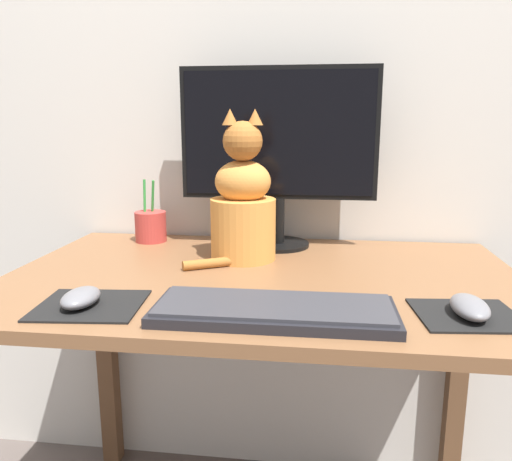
{
  "coord_description": "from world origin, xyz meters",
  "views": [
    {
      "loc": [
        0.12,
        -1.05,
        1.07
      ],
      "look_at": [
        -0.01,
        -0.06,
        0.86
      ],
      "focal_mm": 35.0,
      "sensor_mm": 36.0,
      "label": 1
    }
  ],
  "objects_px": {
    "computer_mouse_right": "(470,307)",
    "cat": "(243,205)",
    "keyboard": "(274,310)",
    "monitor": "(278,145)",
    "computer_mouse_left": "(81,298)",
    "pen_cup": "(151,226)"
  },
  "relations": [
    {
      "from": "monitor",
      "to": "computer_mouse_left",
      "type": "relative_size",
      "value": 5.28
    },
    {
      "from": "keyboard",
      "to": "cat",
      "type": "distance_m",
      "value": 0.4
    },
    {
      "from": "monitor",
      "to": "computer_mouse_left",
      "type": "distance_m",
      "value": 0.64
    },
    {
      "from": "monitor",
      "to": "cat",
      "type": "xyz_separation_m",
      "value": [
        -0.07,
        -0.14,
        -0.14
      ]
    },
    {
      "from": "keyboard",
      "to": "computer_mouse_right",
      "type": "distance_m",
      "value": 0.33
    },
    {
      "from": "computer_mouse_right",
      "to": "cat",
      "type": "relative_size",
      "value": 0.31
    },
    {
      "from": "computer_mouse_right",
      "to": "keyboard",
      "type": "bearing_deg",
      "value": -173.73
    },
    {
      "from": "monitor",
      "to": "computer_mouse_right",
      "type": "xyz_separation_m",
      "value": [
        0.37,
        -0.47,
        -0.25
      ]
    },
    {
      "from": "computer_mouse_right",
      "to": "cat",
      "type": "xyz_separation_m",
      "value": [
        -0.44,
        0.33,
        0.11
      ]
    },
    {
      "from": "cat",
      "to": "pen_cup",
      "type": "xyz_separation_m",
      "value": [
        -0.29,
        0.15,
        -0.09
      ]
    },
    {
      "from": "computer_mouse_left",
      "to": "monitor",
      "type": "bearing_deg",
      "value": 58.4
    },
    {
      "from": "keyboard",
      "to": "computer_mouse_right",
      "type": "relative_size",
      "value": 3.73
    },
    {
      "from": "computer_mouse_left",
      "to": "keyboard",
      "type": "bearing_deg",
      "value": 0.61
    },
    {
      "from": "monitor",
      "to": "computer_mouse_right",
      "type": "relative_size",
      "value": 4.57
    },
    {
      "from": "computer_mouse_left",
      "to": "pen_cup",
      "type": "xyz_separation_m",
      "value": [
        -0.05,
        0.52,
        0.02
      ]
    },
    {
      "from": "computer_mouse_left",
      "to": "pen_cup",
      "type": "bearing_deg",
      "value": 95.16
    },
    {
      "from": "computer_mouse_left",
      "to": "computer_mouse_right",
      "type": "xyz_separation_m",
      "value": [
        0.68,
        0.04,
        0.0
      ]
    },
    {
      "from": "keyboard",
      "to": "pen_cup",
      "type": "bearing_deg",
      "value": 127.04
    },
    {
      "from": "computer_mouse_right",
      "to": "cat",
      "type": "distance_m",
      "value": 0.56
    },
    {
      "from": "pen_cup",
      "to": "keyboard",
      "type": "bearing_deg",
      "value": -52.43
    },
    {
      "from": "computer_mouse_right",
      "to": "cat",
      "type": "bearing_deg",
      "value": 143.62
    },
    {
      "from": "monitor",
      "to": "keyboard",
      "type": "bearing_deg",
      "value": -85.77
    }
  ]
}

